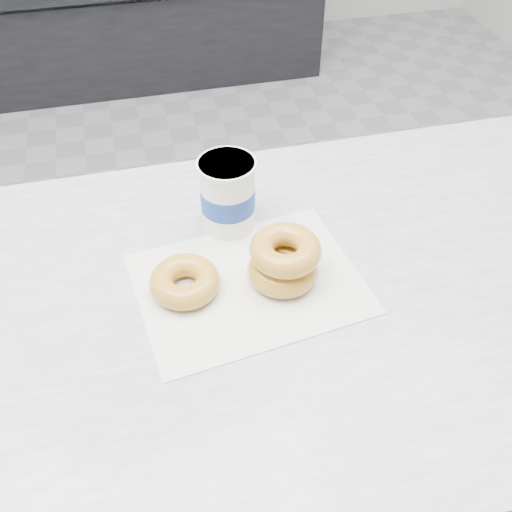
# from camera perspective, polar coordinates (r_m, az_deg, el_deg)

# --- Properties ---
(ground) EXTENTS (5.00, 5.00, 0.00)m
(ground) POSITION_cam_1_polar(r_m,az_deg,el_deg) (1.94, -11.46, -10.16)
(ground) COLOR #97979A
(ground) RESTS_ON ground
(counter) EXTENTS (3.06, 0.76, 0.90)m
(counter) POSITION_cam_1_polar(r_m,az_deg,el_deg) (1.24, -11.69, -20.02)
(counter) COLOR #333335
(counter) RESTS_ON ground
(wax_paper) EXTENTS (0.37, 0.30, 0.00)m
(wax_paper) POSITION_cam_1_polar(r_m,az_deg,el_deg) (0.89, -0.72, -2.76)
(wax_paper) COLOR silver
(wax_paper) RESTS_ON counter
(donut_single) EXTENTS (0.12, 0.12, 0.04)m
(donut_single) POSITION_cam_1_polar(r_m,az_deg,el_deg) (0.87, -7.12, -2.54)
(donut_single) COLOR gold
(donut_single) RESTS_ON wax_paper
(donut_stack) EXTENTS (0.12, 0.12, 0.08)m
(donut_stack) POSITION_cam_1_polar(r_m,az_deg,el_deg) (0.87, 2.81, -0.42)
(donut_stack) COLOR gold
(donut_stack) RESTS_ON wax_paper
(coffee_cup) EXTENTS (0.10, 0.10, 0.13)m
(coffee_cup) POSITION_cam_1_polar(r_m,az_deg,el_deg) (0.95, -2.85, 6.18)
(coffee_cup) COLOR white
(coffee_cup) RESTS_ON counter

